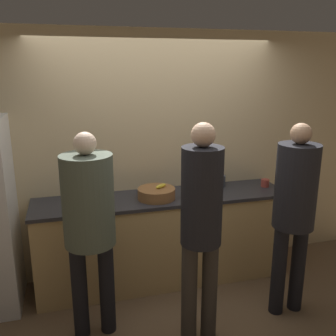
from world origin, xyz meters
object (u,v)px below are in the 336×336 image
at_px(bottle_amber, 107,198).
at_px(cup_red, 265,183).
at_px(person_left, 89,215).
at_px(fruit_bowl, 157,193).
at_px(bottle_red, 186,193).
at_px(person_center, 201,219).
at_px(person_right, 294,203).
at_px(utensil_crock, 220,181).

xyz_separation_m(bottle_amber, cup_red, (1.75, 0.18, -0.06)).
bearing_deg(person_left, cup_red, 19.22).
relative_size(fruit_bowl, cup_red, 4.25).
height_order(bottle_amber, bottle_red, bottle_amber).
distance_m(person_center, fruit_bowl, 0.93).
xyz_separation_m(bottle_amber, bottle_red, (0.79, 0.05, -0.04)).
xyz_separation_m(person_right, fruit_bowl, (-1.05, 0.78, -0.07)).
distance_m(person_left, person_right, 1.76).
height_order(utensil_crock, bottle_amber, bottle_amber).
xyz_separation_m(person_left, bottle_amber, (0.20, 0.50, -0.04)).
height_order(fruit_bowl, cup_red, fruit_bowl).
xyz_separation_m(person_center, fruit_bowl, (-0.13, 0.92, -0.08)).
height_order(bottle_red, cup_red, bottle_red).
bearing_deg(bottle_amber, utensil_crock, 14.07).
bearing_deg(fruit_bowl, cup_red, 2.73).
relative_size(utensil_crock, cup_red, 2.75).
bearing_deg(utensil_crock, bottle_red, -150.45).
distance_m(person_right, bottle_red, 1.05).
bearing_deg(utensil_crock, person_right, -73.78).
bearing_deg(utensil_crock, fruit_bowl, -165.43).
bearing_deg(cup_red, person_center, -138.63).
relative_size(person_right, utensil_crock, 7.28).
bearing_deg(bottle_red, fruit_bowl, 165.58).
distance_m(person_center, bottle_red, 0.86).
height_order(utensil_crock, bottle_red, utensil_crock).
xyz_separation_m(utensil_crock, bottle_red, (-0.48, -0.27, -0.01)).
xyz_separation_m(person_left, fruit_bowl, (0.70, 0.62, -0.08)).
distance_m(fruit_bowl, utensil_crock, 0.79).
bearing_deg(fruit_bowl, person_left, -138.53).
height_order(person_right, bottle_red, person_right).
relative_size(person_left, person_right, 0.99).
bearing_deg(person_center, utensil_crock, 60.45).
bearing_deg(person_left, person_right, -5.21).
height_order(person_right, bottle_amber, person_right).
bearing_deg(person_right, person_center, -171.26).
distance_m(utensil_crock, cup_red, 0.50).
xyz_separation_m(person_right, cup_red, (0.19, 0.84, -0.08)).
bearing_deg(cup_red, person_right, -102.96).
distance_m(bottle_amber, bottle_red, 0.79).
bearing_deg(person_left, fruit_bowl, 41.47).
xyz_separation_m(fruit_bowl, cup_red, (1.25, 0.06, -0.01)).
bearing_deg(cup_red, bottle_amber, -174.17).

